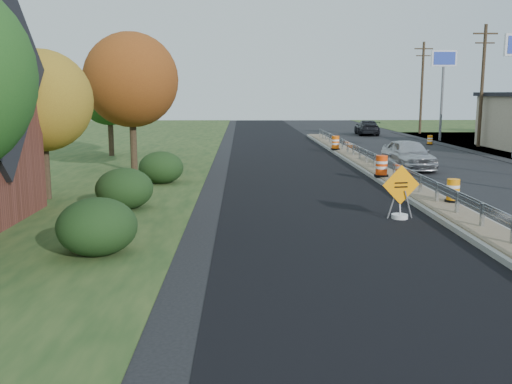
{
  "coord_description": "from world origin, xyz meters",
  "views": [
    {
      "loc": [
        -7.23,
        -20.56,
        4.17
      ],
      "look_at": [
        -6.78,
        -2.84,
        1.1
      ],
      "focal_mm": 40.0,
      "sensor_mm": 36.0,
      "label": 1
    }
  ],
  "objects_px": {
    "barrel_median_mid": "(381,166)",
    "car_silver": "(408,154)",
    "caution_sign": "(400,205)",
    "car_dark_far": "(367,128)",
    "barrel_shoulder_far": "(430,140)",
    "barrel_median_near": "(453,191)",
    "barrel_median_far": "(335,143)"
  },
  "relations": [
    {
      "from": "barrel_median_far",
      "to": "car_dark_far",
      "type": "relative_size",
      "value": 0.19
    },
    {
      "from": "barrel_median_near",
      "to": "barrel_median_mid",
      "type": "bearing_deg",
      "value": 99.13
    },
    {
      "from": "caution_sign",
      "to": "car_dark_far",
      "type": "bearing_deg",
      "value": 68.57
    },
    {
      "from": "barrel_median_near",
      "to": "barrel_median_far",
      "type": "height_order",
      "value": "barrel_median_far"
    },
    {
      "from": "barrel_median_mid",
      "to": "barrel_median_far",
      "type": "xyz_separation_m",
      "value": [
        -0.05,
        13.35,
        -0.02
      ]
    },
    {
      "from": "barrel_median_near",
      "to": "car_dark_far",
      "type": "bearing_deg",
      "value": 82.38
    },
    {
      "from": "barrel_median_near",
      "to": "car_dark_far",
      "type": "relative_size",
      "value": 0.16
    },
    {
      "from": "caution_sign",
      "to": "barrel_shoulder_far",
      "type": "bearing_deg",
      "value": 59.26
    },
    {
      "from": "barrel_median_mid",
      "to": "car_silver",
      "type": "distance_m",
      "value": 5.1
    },
    {
      "from": "barrel_median_mid",
      "to": "barrel_shoulder_far",
      "type": "height_order",
      "value": "barrel_median_mid"
    },
    {
      "from": "barrel_median_near",
      "to": "barrel_median_far",
      "type": "distance_m",
      "value": 19.93
    },
    {
      "from": "caution_sign",
      "to": "car_dark_far",
      "type": "height_order",
      "value": "caution_sign"
    },
    {
      "from": "car_dark_far",
      "to": "barrel_shoulder_far",
      "type": "bearing_deg",
      "value": 107.85
    },
    {
      "from": "car_silver",
      "to": "car_dark_far",
      "type": "relative_size",
      "value": 0.94
    },
    {
      "from": "car_silver",
      "to": "barrel_median_mid",
      "type": "bearing_deg",
      "value": -123.81
    },
    {
      "from": "barrel_median_far",
      "to": "car_silver",
      "type": "bearing_deg",
      "value": -73.67
    },
    {
      "from": "car_silver",
      "to": "caution_sign",
      "type": "bearing_deg",
      "value": -110.79
    },
    {
      "from": "caution_sign",
      "to": "barrel_median_far",
      "type": "distance_m",
      "value": 21.76
    },
    {
      "from": "barrel_shoulder_far",
      "to": "car_silver",
      "type": "bearing_deg",
      "value": -112.33
    },
    {
      "from": "car_silver",
      "to": "car_dark_far",
      "type": "xyz_separation_m",
      "value": [
        3.5,
        26.54,
        -0.08
      ]
    },
    {
      "from": "car_silver",
      "to": "car_dark_far",
      "type": "height_order",
      "value": "car_silver"
    },
    {
      "from": "car_dark_far",
      "to": "barrel_median_far",
      "type": "bearing_deg",
      "value": 75.2
    },
    {
      "from": "barrel_median_near",
      "to": "car_silver",
      "type": "bearing_deg",
      "value": 82.09
    },
    {
      "from": "caution_sign",
      "to": "barrel_median_mid",
      "type": "distance_m",
      "value": 8.49
    },
    {
      "from": "barrel_shoulder_far",
      "to": "barrel_median_far",
      "type": "bearing_deg",
      "value": -144.95
    },
    {
      "from": "car_silver",
      "to": "car_dark_far",
      "type": "bearing_deg",
      "value": 79.01
    },
    {
      "from": "barrel_median_mid",
      "to": "barrel_shoulder_far",
      "type": "bearing_deg",
      "value": 65.77
    },
    {
      "from": "barrel_median_far",
      "to": "car_dark_far",
      "type": "height_order",
      "value": "car_dark_far"
    },
    {
      "from": "car_dark_far",
      "to": "caution_sign",
      "type": "bearing_deg",
      "value": 83.61
    },
    {
      "from": "barrel_median_near",
      "to": "barrel_shoulder_far",
      "type": "bearing_deg",
      "value": 73.47
    },
    {
      "from": "barrel_median_far",
      "to": "caution_sign",
      "type": "bearing_deg",
      "value": -93.58
    },
    {
      "from": "caution_sign",
      "to": "barrel_median_near",
      "type": "distance_m",
      "value": 3.06
    }
  ]
}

